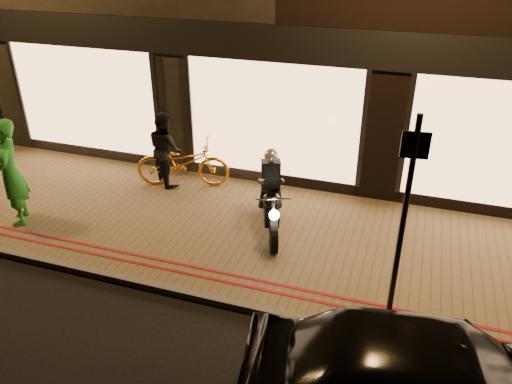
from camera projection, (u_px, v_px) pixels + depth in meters
ground at (197, 302)px, 7.66m from camera, size 90.00×90.00×0.00m
sidewalk at (241, 232)px, 9.32m from camera, size 50.00×4.00×0.12m
kerb_stone at (198, 296)px, 7.68m from camera, size 50.00×0.14×0.12m
red_kerb_lines at (210, 274)px, 8.07m from camera, size 50.00×0.26×0.01m
motorcycle at (271, 201)px, 8.98m from camera, size 0.86×1.86×1.59m
sign_post at (405, 210)px, 6.55m from camera, size 0.35×0.09×3.00m
bicycle_gold at (183, 163)px, 10.68m from camera, size 2.12×1.24×1.05m
person_green at (10, 173)px, 9.10m from camera, size 0.82×0.89×2.03m
person_dark at (165, 149)px, 10.65m from camera, size 0.99×0.96×1.61m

